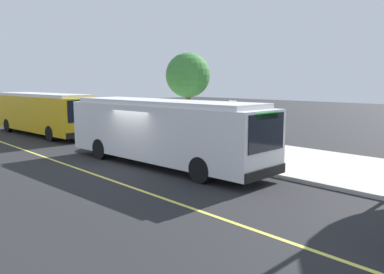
# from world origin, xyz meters

# --- Properties ---
(ground_plane) EXTENTS (120.00, 120.00, 0.00)m
(ground_plane) POSITION_xyz_m (0.00, 0.00, 0.00)
(ground_plane) COLOR #232326
(sidewalk_curb) EXTENTS (44.00, 6.40, 0.15)m
(sidewalk_curb) POSITION_xyz_m (0.00, 6.00, 0.07)
(sidewalk_curb) COLOR #B7B2A8
(sidewalk_curb) RESTS_ON ground_plane
(lane_stripe_center) EXTENTS (36.00, 0.14, 0.01)m
(lane_stripe_center) POSITION_xyz_m (0.00, -2.20, 0.00)
(lane_stripe_center) COLOR #E0D64C
(lane_stripe_center) RESTS_ON ground_plane
(transit_bus_main) EXTENTS (11.18, 3.24, 2.95)m
(transit_bus_main) POSITION_xyz_m (0.60, 1.01, 1.62)
(transit_bus_main) COLOR white
(transit_bus_main) RESTS_ON ground_plane
(transit_bus_second) EXTENTS (11.34, 3.29, 2.95)m
(transit_bus_second) POSITION_xyz_m (-13.46, 1.18, 1.62)
(transit_bus_second) COLOR gold
(transit_bus_second) RESTS_ON ground_plane
(bus_shelter) EXTENTS (2.90, 1.60, 2.48)m
(bus_shelter) POSITION_xyz_m (0.33, 5.73, 1.92)
(bus_shelter) COLOR #333338
(bus_shelter) RESTS_ON sidewalk_curb
(waiting_bench) EXTENTS (1.60, 0.48, 0.95)m
(waiting_bench) POSITION_xyz_m (0.24, 5.74, 0.63)
(waiting_bench) COLOR brown
(waiting_bench) RESTS_ON sidewalk_curb
(route_sign_post) EXTENTS (0.44, 0.08, 2.80)m
(route_sign_post) POSITION_xyz_m (2.47, 3.59, 1.96)
(route_sign_post) COLOR #333338
(route_sign_post) RESTS_ON sidewalk_curb
(pedestrian_commuter) EXTENTS (0.24, 0.40, 1.69)m
(pedestrian_commuter) POSITION_xyz_m (3.81, 4.11, 1.12)
(pedestrian_commuter) COLOR #282D47
(pedestrian_commuter) RESTS_ON sidewalk_curb
(street_tree_upstreet) EXTENTS (2.99, 2.99, 5.55)m
(street_tree_upstreet) POSITION_xyz_m (-5.42, 7.91, 4.17)
(street_tree_upstreet) COLOR brown
(street_tree_upstreet) RESTS_ON sidewalk_curb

